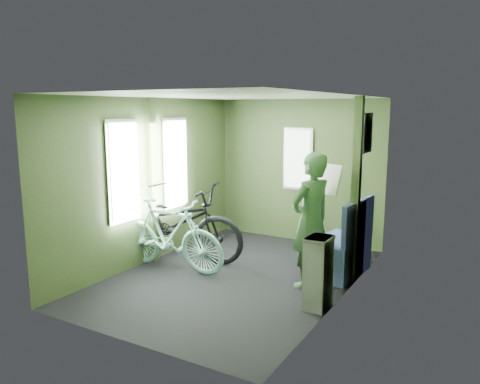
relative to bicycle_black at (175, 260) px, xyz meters
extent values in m
plane|color=black|center=(1.12, -0.15, 0.00)|extent=(4.00, 4.00, 0.00)
cube|color=silver|center=(1.12, -0.15, 2.30)|extent=(2.80, 4.00, 0.02)
cube|color=#354821|center=(1.12, 1.85, 1.15)|extent=(2.80, 0.02, 2.30)
cube|color=#354821|center=(1.12, -2.15, 1.15)|extent=(2.80, 0.02, 2.30)
cube|color=#354821|center=(-0.28, -0.15, 1.15)|extent=(0.02, 4.00, 2.30)
cube|color=#354821|center=(2.52, -0.15, 1.15)|extent=(0.02, 4.00, 2.30)
cube|color=#354821|center=(-0.24, -0.15, 1.15)|extent=(0.08, 0.12, 2.30)
cube|color=silver|center=(-0.24, -0.70, 1.35)|extent=(0.02, 0.56, 1.34)
cube|color=silver|center=(-0.24, 0.40, 1.35)|extent=(0.02, 0.56, 1.34)
cube|color=white|center=(-0.23, -0.70, 1.88)|extent=(0.00, 0.12, 0.12)
cube|color=white|center=(-0.23, 0.40, 1.88)|extent=(0.00, 0.12, 0.12)
cylinder|color=silver|center=(-0.17, -0.15, 1.10)|extent=(0.03, 0.40, 0.03)
cube|color=#354821|center=(2.47, 0.45, 1.15)|extent=(0.10, 0.10, 2.30)
cube|color=white|center=(2.50, 0.75, 1.85)|extent=(0.02, 0.40, 0.50)
cube|color=silver|center=(1.12, 1.81, 1.35)|extent=(0.50, 0.02, 1.00)
imported|color=black|center=(0.00, 0.00, 0.00)|extent=(2.22, 1.18, 1.17)
imported|color=#9CE5D6|center=(0.22, -0.39, 0.00)|extent=(1.69, 0.66, 1.07)
imported|color=#2E512C|center=(2.06, 0.01, 0.83)|extent=(0.60, 0.71, 1.65)
cube|color=silver|center=(2.18, 0.29, 1.30)|extent=(0.35, 0.23, 0.37)
cube|color=slate|center=(2.38, -0.54, 0.40)|extent=(0.24, 0.33, 0.80)
cube|color=navy|center=(2.24, 0.62, 0.24)|extent=(0.61, 1.00, 0.48)
cube|color=navy|center=(2.47, 0.62, 0.74)|extent=(0.14, 0.96, 0.53)
camera|label=1|loc=(4.05, -5.14, 2.15)|focal=35.00mm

